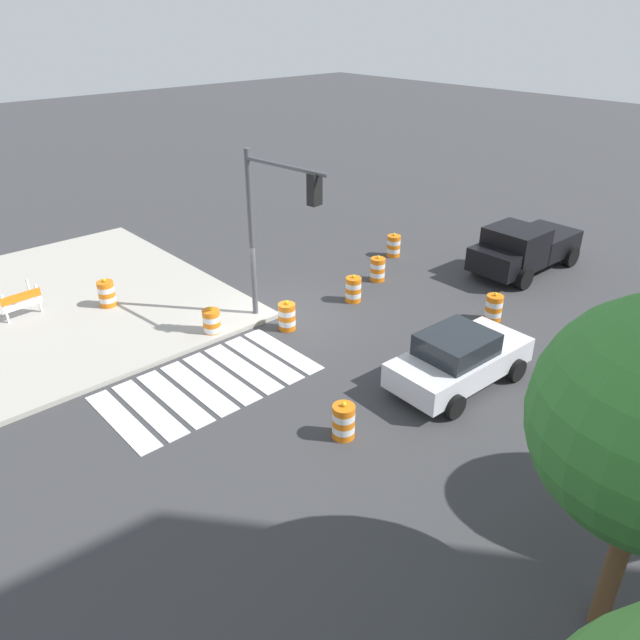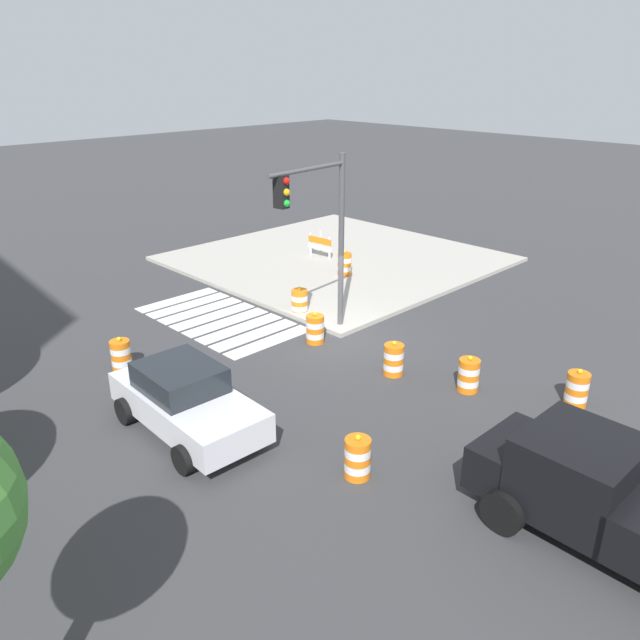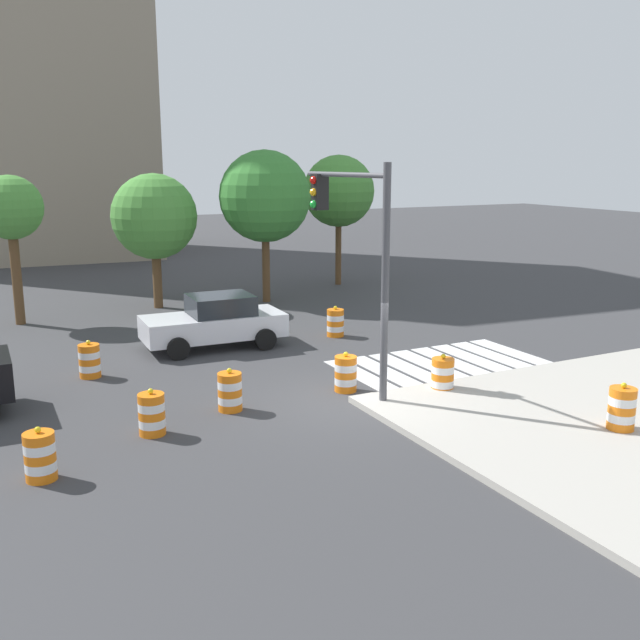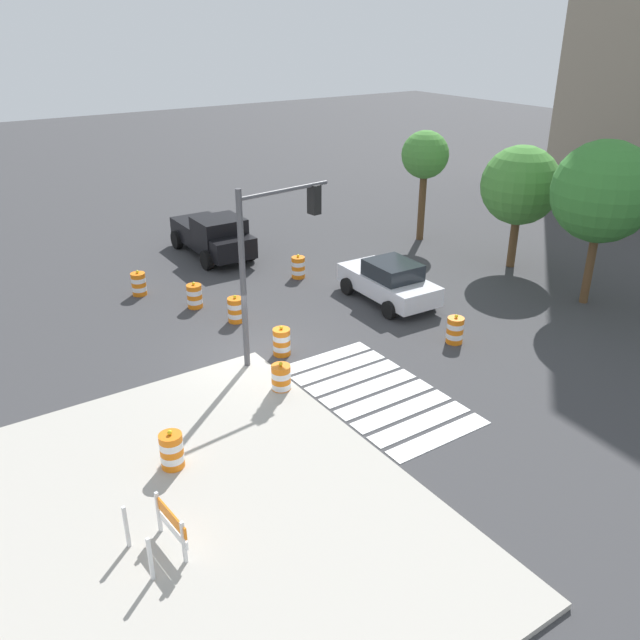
{
  "view_description": "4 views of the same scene",
  "coord_description": "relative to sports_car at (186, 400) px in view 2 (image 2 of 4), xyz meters",
  "views": [
    {
      "loc": [
        11.18,
        14.43,
        9.41
      ],
      "look_at": [
        1.05,
        3.16,
        1.49
      ],
      "focal_mm": 33.86,
      "sensor_mm": 36.0,
      "label": 1
    },
    {
      "loc": [
        -12.4,
        13.14,
        8.08
      ],
      "look_at": [
        0.13,
        0.8,
        0.83
      ],
      "focal_mm": 34.92,
      "sensor_mm": 36.0,
      "label": 2
    },
    {
      "loc": [
        -8.08,
        -14.46,
        5.7
      ],
      "look_at": [
        0.19,
        1.9,
        1.63
      ],
      "focal_mm": 40.63,
      "sensor_mm": 36.0,
      "label": 3
    },
    {
      "loc": [
        16.67,
        -8.74,
        9.95
      ],
      "look_at": [
        1.95,
        1.2,
        1.73
      ],
      "focal_mm": 36.92,
      "sensor_mm": 36.0,
      "label": 4
    }
  ],
  "objects": [
    {
      "name": "ground_plane",
      "position": [
        1.14,
        -6.45,
        -0.81
      ],
      "size": [
        120.0,
        120.0,
        0.0
      ],
      "primitive_type": "plane",
      "color": "#38383A"
    },
    {
      "name": "sidewalk_corner",
      "position": [
        7.14,
        -12.45,
        -0.74
      ],
      "size": [
        12.0,
        12.0,
        0.15
      ],
      "primitive_type": "cube",
      "color": "#ADA89E",
      "rests_on": "ground"
    },
    {
      "name": "crosswalk_stripes",
      "position": [
        5.14,
        -4.65,
        -0.8
      ],
      "size": [
        5.85,
        3.2,
        0.02
      ],
      "color": "silver",
      "rests_on": "ground"
    },
    {
      "name": "sports_car",
      "position": [
        0.0,
        0.0,
        0.0
      ],
      "size": [
        4.37,
        2.27,
        1.63
      ],
      "color": "silver",
      "rests_on": "ground"
    },
    {
      "name": "pickup_truck",
      "position": [
        -8.43,
        -3.22,
        0.16
      ],
      "size": [
        5.18,
        2.41,
        1.92
      ],
      "color": "black",
      "rests_on": "ground"
    },
    {
      "name": "traffic_barrel_near_corner",
      "position": [
        3.55,
        -6.92,
        -0.36
      ],
      "size": [
        0.56,
        0.56,
        1.02
      ],
      "color": "orange",
      "rests_on": "ground"
    },
    {
      "name": "traffic_barrel_crosswalk_end",
      "position": [
        -5.94,
        -7.7,
        -0.36
      ],
      "size": [
        0.56,
        0.56,
        1.02
      ],
      "color": "orange",
      "rests_on": "ground"
    },
    {
      "name": "traffic_barrel_median_near",
      "position": [
        3.99,
        -0.43,
        -0.36
      ],
      "size": [
        0.56,
        0.56,
        1.02
      ],
      "color": "orange",
      "rests_on": "ground"
    },
    {
      "name": "traffic_barrel_median_far",
      "position": [
        -4.04,
        -1.53,
        -0.36
      ],
      "size": [
        0.56,
        0.56,
        1.02
      ],
      "color": "orange",
      "rests_on": "ground"
    },
    {
      "name": "traffic_barrel_far_curb",
      "position": [
        -1.6,
        -5.72,
        -0.36
      ],
      "size": [
        0.56,
        0.56,
        1.02
      ],
      "color": "orange",
      "rests_on": "ground"
    },
    {
      "name": "traffic_barrel_lane_center",
      "position": [
        -3.59,
        -6.4,
        -0.36
      ],
      "size": [
        0.56,
        0.56,
        1.02
      ],
      "color": "orange",
      "rests_on": "ground"
    },
    {
      "name": "traffic_barrel_opposite_curb",
      "position": [
        1.49,
        -5.66,
        -0.36
      ],
      "size": [
        0.56,
        0.56,
        1.02
      ],
      "color": "orange",
      "rests_on": "ground"
    },
    {
      "name": "traffic_barrel_on_sidewalk",
      "position": [
        5.21,
        -10.93,
        -0.21
      ],
      "size": [
        0.56,
        0.56,
        1.02
      ],
      "color": "orange",
      "rests_on": "sidewalk_corner"
    },
    {
      "name": "construction_barricade",
      "position": [
        7.67,
        -12.1,
        -0.09
      ],
      "size": [
        1.3,
        0.87,
        1.0
      ],
      "color": "silver",
      "rests_on": "sidewalk_corner"
    },
    {
      "name": "traffic_light_pole",
      "position": [
        1.6,
        -5.92,
        3.1
      ],
      "size": [
        0.68,
        3.28,
        5.5
      ],
      "color": "#4C4C51",
      "rests_on": "sidewalk_corner"
    }
  ]
}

